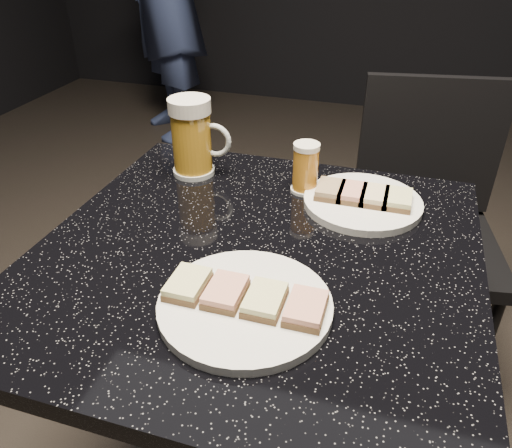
% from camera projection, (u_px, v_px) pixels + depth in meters
% --- Properties ---
extents(plate_large, '(0.24, 0.24, 0.01)m').
position_uv_depth(plate_large, '(245.00, 305.00, 0.68)').
color(plate_large, white).
rests_on(plate_large, table).
extents(plate_small, '(0.22, 0.22, 0.01)m').
position_uv_depth(plate_small, '(362.00, 202.00, 0.92)').
color(plate_small, white).
rests_on(plate_small, table).
extents(table, '(0.70, 0.70, 0.75)m').
position_uv_depth(table, '(256.00, 356.00, 0.93)').
color(table, black).
rests_on(table, floor).
extents(beer_mug, '(0.12, 0.09, 0.16)m').
position_uv_depth(beer_mug, '(193.00, 137.00, 1.00)').
color(beer_mug, silver).
rests_on(beer_mug, table).
extents(beer_tumbler, '(0.05, 0.05, 0.10)m').
position_uv_depth(beer_tumbler, '(306.00, 168.00, 0.95)').
color(beer_tumbler, silver).
rests_on(beer_tumbler, table).
extents(chair, '(0.43, 0.43, 0.86)m').
position_uv_depth(chair, '(424.00, 220.00, 1.36)').
color(chair, black).
rests_on(chair, floor).
extents(canapes_on_plate_large, '(0.22, 0.07, 0.02)m').
position_uv_depth(canapes_on_plate_large, '(245.00, 296.00, 0.67)').
color(canapes_on_plate_large, '#4C3521').
rests_on(canapes_on_plate_large, plate_large).
extents(canapes_on_plate_small, '(0.17, 0.07, 0.02)m').
position_uv_depth(canapes_on_plate_small, '(363.00, 195.00, 0.91)').
color(canapes_on_plate_small, '#4C3521').
rests_on(canapes_on_plate_small, plate_small).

